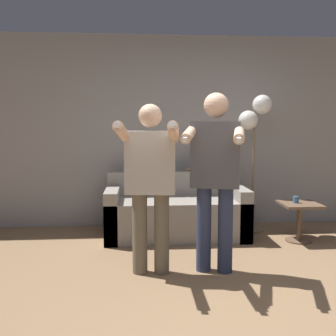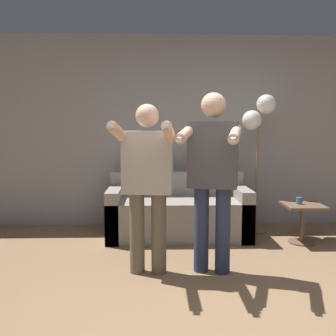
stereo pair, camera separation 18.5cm
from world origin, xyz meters
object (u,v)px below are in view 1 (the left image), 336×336
at_px(person_left, 150,176).
at_px(person_right, 215,170).
at_px(side_table, 299,214).
at_px(floor_lamp, 255,122).
at_px(cup, 296,200).
at_px(couch, 176,214).
at_px(cat, 210,165).

bearing_deg(person_left, person_right, 6.65).
relative_size(person_left, side_table, 3.40).
distance_m(floor_lamp, cup, 1.12).
distance_m(couch, floor_lamp, 1.56).
distance_m(person_right, floor_lamp, 1.68).
relative_size(person_right, floor_lamp, 0.95).
bearing_deg(floor_lamp, couch, -170.42).
distance_m(person_left, person_right, 0.60).
distance_m(cat, side_table, 1.27).
xyz_separation_m(person_right, floor_lamp, (0.79, 1.41, 0.46)).
distance_m(person_right, cup, 1.56).
bearing_deg(couch, person_left, -106.03).
relative_size(couch, floor_lamp, 0.98).
distance_m(person_left, side_table, 2.11).
height_order(couch, cup, couch).
bearing_deg(person_right, cup, 53.15).
bearing_deg(cat, cup, -34.02).
height_order(person_left, floor_lamp, floor_lamp).
bearing_deg(cat, person_right, -98.87).
bearing_deg(side_table, floor_lamp, 129.67).
bearing_deg(couch, cat, 32.23).
xyz_separation_m(person_right, cat, (0.24, 1.55, -0.11)).
distance_m(person_left, cat, 1.76).
bearing_deg(cup, couch, 167.33).
relative_size(couch, side_table, 3.73).
bearing_deg(person_right, side_table, 51.69).
height_order(couch, floor_lamp, floor_lamp).
height_order(floor_lamp, cup, floor_lamp).
relative_size(person_left, person_right, 0.94).
bearing_deg(couch, cup, -12.67).
bearing_deg(cup, person_right, -141.51).
xyz_separation_m(side_table, cup, (-0.04, 0.01, 0.17)).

